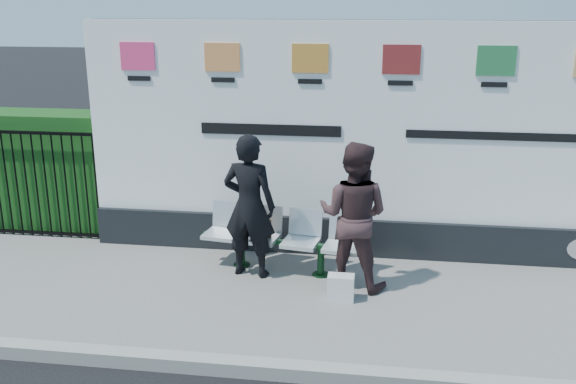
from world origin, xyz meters
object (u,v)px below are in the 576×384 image
object	(u,v)px
billboard	(396,159)
bench	(281,254)
woman_left	(249,206)
woman_right	(354,216)

from	to	relation	value
billboard	bench	world-z (taller)	billboard
billboard	woman_left	world-z (taller)	billboard
billboard	woman_right	world-z (taller)	billboard
billboard	woman_left	xyz separation A→B (m)	(-1.73, -0.87, -0.42)
woman_left	billboard	bearing A→B (deg)	-144.35
bench	woman_right	bearing A→B (deg)	-9.68
billboard	woman_right	bearing A→B (deg)	-115.53
billboard	woman_left	size ratio (longest dim) A/B	4.55
bench	woman_left	world-z (taller)	woman_left
woman_left	bench	bearing A→B (deg)	-146.19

